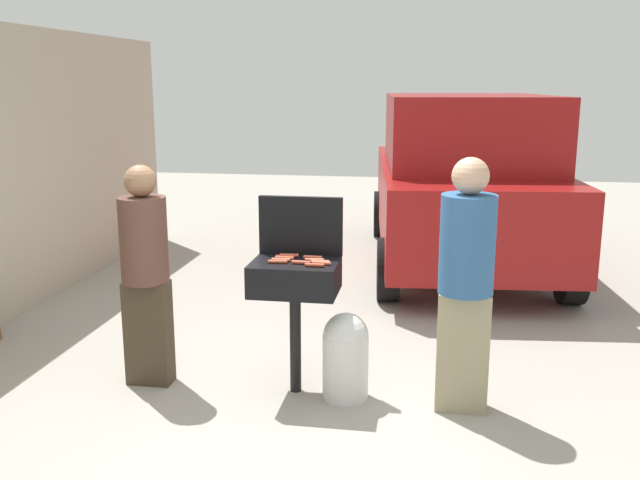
{
  "coord_description": "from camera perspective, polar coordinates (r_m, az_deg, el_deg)",
  "views": [
    {
      "loc": [
        0.97,
        -4.34,
        2.16
      ],
      "look_at": [
        0.12,
        0.78,
        1.0
      ],
      "focal_mm": 39.64,
      "sensor_mm": 36.0,
      "label": 1
    }
  ],
  "objects": [
    {
      "name": "bbq_grill",
      "position": [
        4.9,
        -2.04,
        -3.43
      ],
      "size": [
        0.6,
        0.44,
        0.95
      ],
      "color": "black",
      "rests_on": "ground"
    },
    {
      "name": "hot_dog_9",
      "position": [
        4.93,
        -0.59,
        -1.41
      ],
      "size": [
        0.13,
        0.03,
        0.03
      ],
      "primitive_type": "cylinder",
      "rotation": [
        0.0,
        1.57,
        -0.03
      ],
      "color": "#C6593D",
      "rests_on": "bbq_grill"
    },
    {
      "name": "person_left",
      "position": [
        5.17,
        -13.94,
        -2.19
      ],
      "size": [
        0.34,
        0.34,
        1.61
      ],
      "rotation": [
        0.0,
        0.0,
        -0.22
      ],
      "color": "#3F3323",
      "rests_on": "ground"
    },
    {
      "name": "hot_dog_10",
      "position": [
        4.82,
        0.01,
        -1.75
      ],
      "size": [
        0.13,
        0.03,
        0.03
      ],
      "primitive_type": "cylinder",
      "rotation": [
        0.0,
        1.57,
        -0.05
      ],
      "color": "#C6593D",
      "rests_on": "bbq_grill"
    },
    {
      "name": "hot_dog_0",
      "position": [
        4.82,
        -3.43,
        -1.76
      ],
      "size": [
        0.13,
        0.04,
        0.03
      ],
      "primitive_type": "cylinder",
      "rotation": [
        0.0,
        1.57,
        0.1
      ],
      "color": "#B74C33",
      "rests_on": "bbq_grill"
    },
    {
      "name": "propane_tank",
      "position": [
        4.95,
        2.08,
        -9.21
      ],
      "size": [
        0.32,
        0.32,
        0.62
      ],
      "color": "silver",
      "rests_on": "ground"
    },
    {
      "name": "hot_dog_7",
      "position": [
        4.78,
        0.11,
        -1.88
      ],
      "size": [
        0.13,
        0.03,
        0.03
      ],
      "primitive_type": "cylinder",
      "rotation": [
        0.0,
        1.57,
        -0.06
      ],
      "color": "#C6593D",
      "rests_on": "bbq_grill"
    },
    {
      "name": "ground_plane",
      "position": [
        4.94,
        -2.93,
        -13.33
      ],
      "size": [
        24.0,
        24.0,
        0.0
      ],
      "primitive_type": "plane",
      "color": "#9E998E"
    },
    {
      "name": "hot_dog_8",
      "position": [
        4.87,
        -3.16,
        -1.61
      ],
      "size": [
        0.13,
        0.03,
        0.03
      ],
      "primitive_type": "cylinder",
      "rotation": [
        0.0,
        1.57,
        0.04
      ],
      "color": "#C6593D",
      "rests_on": "bbq_grill"
    },
    {
      "name": "hot_dog_5",
      "position": [
        4.99,
        -2.48,
        -1.24
      ],
      "size": [
        0.13,
        0.04,
        0.03
      ],
      "primitive_type": "cylinder",
      "rotation": [
        0.0,
        1.57,
        0.08
      ],
      "color": "#B74C33",
      "rests_on": "bbq_grill"
    },
    {
      "name": "hot_dog_2",
      "position": [
        4.92,
        -2.88,
        -1.46
      ],
      "size": [
        0.13,
        0.03,
        0.03
      ],
      "primitive_type": "cylinder",
      "rotation": [
        0.0,
        1.57,
        -0.03
      ],
      "color": "#AD4228",
      "rests_on": "bbq_grill"
    },
    {
      "name": "hot_dog_6",
      "position": [
        4.79,
        -1.53,
        -1.82
      ],
      "size": [
        0.13,
        0.03,
        0.03
      ],
      "primitive_type": "cylinder",
      "rotation": [
        0.0,
        1.57,
        -0.04
      ],
      "color": "#B74C33",
      "rests_on": "bbq_grill"
    },
    {
      "name": "person_right",
      "position": [
        4.69,
        11.69,
        -2.93
      ],
      "size": [
        0.36,
        0.36,
        1.7
      ],
      "rotation": [
        0.0,
        0.0,
        3.17
      ],
      "color": "gray",
      "rests_on": "ground"
    },
    {
      "name": "hot_dog_4",
      "position": [
        4.72,
        -0.44,
        -2.04
      ],
      "size": [
        0.13,
        0.03,
        0.03
      ],
      "primitive_type": "cylinder",
      "rotation": [
        0.0,
        1.57,
        0.03
      ],
      "color": "#AD4228",
      "rests_on": "bbq_grill"
    },
    {
      "name": "parked_minivan",
      "position": [
        8.53,
        11.41,
        4.73
      ],
      "size": [
        2.39,
        4.57,
        2.02
      ],
      "rotation": [
        0.0,
        0.0,
        3.24
      ],
      "color": "maroon",
      "rests_on": "ground"
    },
    {
      "name": "grill_lid_open",
      "position": [
        5.03,
        -1.57,
        1.16
      ],
      "size": [
        0.6,
        0.05,
        0.42
      ],
      "primitive_type": "cube",
      "color": "black",
      "rests_on": "bbq_grill"
    },
    {
      "name": "hot_dog_3",
      "position": [
        4.86,
        -0.45,
        -1.63
      ],
      "size": [
        0.13,
        0.04,
        0.03
      ],
      "primitive_type": "cylinder",
      "rotation": [
        0.0,
        1.57,
        0.1
      ],
      "color": "#C6593D",
      "rests_on": "bbq_grill"
    },
    {
      "name": "hot_dog_1",
      "position": [
        4.96,
        -2.8,
        -1.34
      ],
      "size": [
        0.13,
        0.04,
        0.03
      ],
      "primitive_type": "cylinder",
      "rotation": [
        0.0,
        1.57,
        0.07
      ],
      "color": "#AD4228",
      "rests_on": "bbq_grill"
    }
  ]
}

